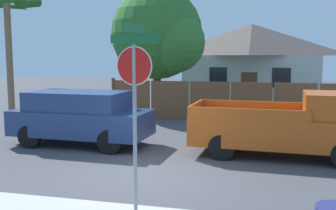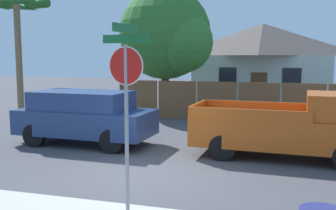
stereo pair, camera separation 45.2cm
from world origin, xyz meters
TOP-DOWN VIEW (x-y plane):
  - ground_plane at (0.00, 0.00)m, footprint 80.00×80.00m
  - wooden_fence at (1.31, 8.62)m, footprint 11.26×0.12m
  - house at (1.95, 16.61)m, footprint 8.41×6.32m
  - oak_tree at (-2.29, 10.05)m, footprint 4.80×4.57m
  - palm_tree at (-8.09, 6.11)m, footprint 2.72×2.92m
  - red_suv at (-3.02, 2.59)m, footprint 4.55×2.13m
  - orange_pickup at (3.52, 2.58)m, footprint 5.23×2.23m
  - stop_sign at (0.52, -2.43)m, footprint 0.92×0.82m

SIDE VIEW (x-z plane):
  - ground_plane at x=0.00m, z-range 0.00..0.00m
  - wooden_fence at x=1.31m, z-range -0.05..1.82m
  - orange_pickup at x=3.52m, z-range -0.04..1.85m
  - red_suv at x=-3.02m, z-range 0.08..1.84m
  - stop_sign at x=0.52m, z-range 0.62..4.07m
  - house at x=1.95m, z-range 0.09..5.02m
  - oak_tree at x=-2.29m, z-range 0.76..7.07m
  - palm_tree at x=-8.09m, z-range 1.98..7.48m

